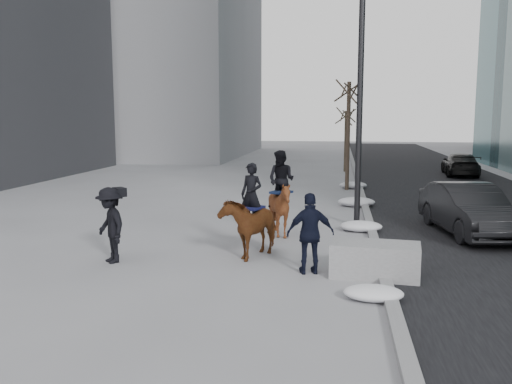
# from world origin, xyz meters

# --- Properties ---
(ground) EXTENTS (120.00, 120.00, 0.00)m
(ground) POSITION_xyz_m (0.00, 0.00, 0.00)
(ground) COLOR gray
(ground) RESTS_ON ground
(road) EXTENTS (8.00, 90.00, 0.01)m
(road) POSITION_xyz_m (7.00, 10.00, 0.01)
(road) COLOR black
(road) RESTS_ON ground
(curb) EXTENTS (0.25, 90.00, 0.12)m
(curb) POSITION_xyz_m (3.00, 10.00, 0.06)
(curb) COLOR gray
(curb) RESTS_ON ground
(planter) EXTENTS (1.92, 1.12, 0.73)m
(planter) POSITION_xyz_m (2.82, -0.60, 0.36)
(planter) COLOR #98989B
(planter) RESTS_ON ground
(car_near) EXTENTS (2.24, 4.58, 1.44)m
(car_near) POSITION_xyz_m (5.71, 4.04, 0.72)
(car_near) COLOR black
(car_near) RESTS_ON ground
(car_far) EXTENTS (2.14, 4.50, 1.27)m
(car_far) POSITION_xyz_m (8.82, 19.98, 0.63)
(car_far) COLOR black
(car_far) RESTS_ON ground
(tree_near) EXTENTS (1.20, 1.20, 5.41)m
(tree_near) POSITION_xyz_m (2.40, 12.98, 2.71)
(tree_near) COLOR #35291F
(tree_near) RESTS_ON ground
(tree_far) EXTENTS (1.20, 1.20, 4.05)m
(tree_far) POSITION_xyz_m (2.40, 21.22, 2.03)
(tree_far) COLOR #352B1F
(tree_far) RESTS_ON ground
(mounted_left) EXTENTS (1.39, 1.91, 2.25)m
(mounted_left) POSITION_xyz_m (-0.07, 0.77, 0.84)
(mounted_left) COLOR #522410
(mounted_left) RESTS_ON ground
(mounted_right) EXTENTS (1.73, 1.82, 2.42)m
(mounted_right) POSITION_xyz_m (0.43, 2.94, 0.97)
(mounted_right) COLOR #4A1D0E
(mounted_right) RESTS_ON ground
(feeder) EXTENTS (1.10, 0.97, 1.75)m
(feeder) POSITION_xyz_m (1.45, -0.55, 0.88)
(feeder) COLOR black
(feeder) RESTS_ON ground
(camera_crew) EXTENTS (1.26, 1.27, 1.75)m
(camera_crew) POSITION_xyz_m (-3.16, -0.35, 0.89)
(camera_crew) COLOR black
(camera_crew) RESTS_ON ground
(lamppost) EXTENTS (0.25, 0.80, 9.09)m
(lamppost) POSITION_xyz_m (2.60, 4.81, 4.99)
(lamppost) COLOR black
(lamppost) RESTS_ON ground
(snow_piles) EXTENTS (1.37, 16.30, 0.35)m
(snow_piles) POSITION_xyz_m (2.70, 6.87, 0.16)
(snow_piles) COLOR silver
(snow_piles) RESTS_ON ground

